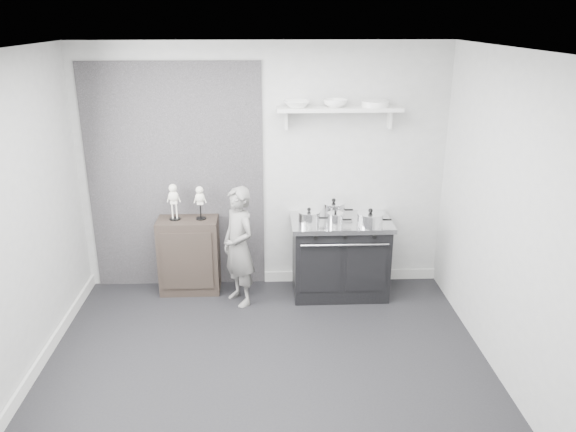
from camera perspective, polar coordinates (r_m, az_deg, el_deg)
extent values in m
plane|color=black|center=(5.08, -2.28, -15.59)|extent=(4.00, 4.00, 0.00)
cube|color=#ABACA9|center=(6.15, -2.55, 4.79)|extent=(4.00, 0.02, 2.70)
cube|color=#ABACA9|center=(2.83, -2.43, -14.40)|extent=(4.00, 0.02, 2.70)
cube|color=#ABACA9|center=(4.87, -26.74, -1.47)|extent=(0.02, 3.60, 2.70)
cube|color=#ABACA9|center=(4.86, 21.77, -0.78)|extent=(0.02, 3.60, 2.70)
cube|color=silver|center=(4.15, -2.80, 16.44)|extent=(4.00, 3.60, 0.02)
cube|color=black|center=(6.24, -11.31, 3.68)|extent=(1.90, 0.02, 2.50)
cube|color=silver|center=(6.66, 6.30, -5.97)|extent=(2.00, 0.03, 0.12)
cube|color=silver|center=(5.43, -24.40, -14.28)|extent=(0.03, 3.60, 0.12)
cube|color=silver|center=(5.94, 5.23, 10.79)|extent=(1.30, 0.26, 0.04)
cube|color=silver|center=(5.98, -0.20, 9.76)|extent=(0.03, 0.12, 0.20)
cube|color=silver|center=(6.12, 10.29, 9.69)|extent=(0.03, 0.12, 0.20)
cube|color=black|center=(6.22, 5.28, -4.34)|extent=(1.01, 0.61, 0.81)
cube|color=silver|center=(6.06, 5.41, -0.62)|extent=(1.07, 0.65, 0.05)
cube|color=black|center=(5.91, 3.33, -5.42)|extent=(0.43, 0.02, 0.53)
cube|color=black|center=(5.98, 7.99, -5.29)|extent=(0.43, 0.02, 0.53)
cylinder|color=silver|center=(5.80, 5.81, -2.95)|extent=(0.91, 0.02, 0.02)
cylinder|color=black|center=(5.75, 2.81, -2.21)|extent=(0.04, 0.03, 0.04)
cylinder|color=black|center=(5.78, 5.81, -2.15)|extent=(0.04, 0.03, 0.04)
cylinder|color=black|center=(5.83, 8.78, -2.09)|extent=(0.04, 0.03, 0.04)
cube|color=black|center=(6.34, -9.98, -3.93)|extent=(0.65, 0.38, 0.85)
imported|color=slate|center=(5.91, -5.01, -3.12)|extent=(0.52, 0.56, 1.29)
cylinder|color=white|center=(5.90, 2.14, -0.22)|extent=(0.23, 0.23, 0.12)
cylinder|color=white|center=(5.88, 2.14, 0.41)|extent=(0.23, 0.23, 0.01)
sphere|color=black|center=(5.87, 2.15, 0.67)|extent=(0.04, 0.04, 0.04)
cylinder|color=black|center=(5.91, 3.62, -0.20)|extent=(0.10, 0.02, 0.02)
cylinder|color=white|center=(6.12, 4.64, 0.61)|extent=(0.25, 0.25, 0.15)
cylinder|color=white|center=(6.10, 4.66, 1.33)|extent=(0.26, 0.26, 0.02)
sphere|color=black|center=(6.09, 4.67, 1.60)|extent=(0.05, 0.05, 0.05)
cylinder|color=black|center=(6.14, 6.17, 0.63)|extent=(0.10, 0.02, 0.02)
cylinder|color=white|center=(5.90, 8.34, -0.41)|extent=(0.27, 0.27, 0.13)
cylinder|color=white|center=(5.87, 8.37, 0.25)|extent=(0.28, 0.28, 0.02)
sphere|color=black|center=(5.86, 8.39, 0.54)|extent=(0.05, 0.05, 0.05)
cylinder|color=black|center=(5.93, 10.00, -0.38)|extent=(0.10, 0.02, 0.02)
cylinder|color=white|center=(5.87, 4.82, -0.39)|extent=(0.16, 0.16, 0.12)
cylinder|color=white|center=(5.85, 4.84, 0.24)|extent=(0.17, 0.17, 0.01)
sphere|color=black|center=(5.84, 4.85, 0.45)|extent=(0.03, 0.03, 0.03)
cylinder|color=black|center=(5.89, 5.99, -0.37)|extent=(0.10, 0.02, 0.02)
imported|color=white|center=(5.89, 0.90, 11.32)|extent=(0.28, 0.28, 0.07)
imported|color=white|center=(5.92, 4.83, 11.36)|extent=(0.25, 0.25, 0.08)
cylinder|color=white|center=(5.99, 8.83, 11.20)|extent=(0.28, 0.28, 0.06)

